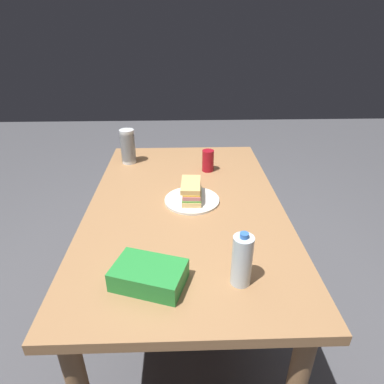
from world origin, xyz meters
name	(u,v)px	position (x,y,z in m)	size (l,w,h in m)	color
ground_plane	(186,314)	(0.00, 0.00, 0.00)	(8.00, 8.00, 0.00)	#4C4C51
dining_table	(185,220)	(0.00, 0.00, 0.64)	(1.50, 0.90, 0.74)	#9E7047
paper_plate	(192,200)	(0.02, -0.03, 0.74)	(0.26, 0.26, 0.01)	white
sandwich	(192,191)	(0.02, -0.03, 0.79)	(0.19, 0.11, 0.08)	#DBB26B
soda_can_red	(208,161)	(0.37, -0.13, 0.80)	(0.07, 0.07, 0.12)	maroon
chip_bag	(149,275)	(-0.52, 0.13, 0.77)	(0.23, 0.15, 0.07)	#268C38
water_bottle_tall	(242,260)	(-0.53, -0.17, 0.83)	(0.07, 0.07, 0.20)	silver
plastic_cup_stack	(128,146)	(0.51, 0.33, 0.84)	(0.08, 0.08, 0.20)	silver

